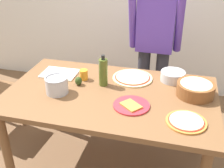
{
  "coord_description": "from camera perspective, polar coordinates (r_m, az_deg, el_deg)",
  "views": [
    {
      "loc": [
        0.48,
        -1.78,
        1.83
      ],
      "look_at": [
        0.0,
        0.05,
        0.81
      ],
      "focal_mm": 44.79,
      "sensor_mm": 36.0,
      "label": 1
    }
  ],
  "objects": [
    {
      "name": "ground",
      "position": [
        2.6,
        -0.29,
        -16.44
      ],
      "size": [
        8.0,
        8.0,
        0.0
      ],
      "primitive_type": "plane",
      "color": "brown"
    },
    {
      "name": "dining_table",
      "position": [
        2.18,
        -0.33,
        -3.86
      ],
      "size": [
        1.6,
        0.96,
        0.76
      ],
      "color": "brown",
      "rests_on": "ground"
    },
    {
      "name": "person_cook",
      "position": [
        2.7,
        8.72,
        8.72
      ],
      "size": [
        0.49,
        0.25,
        1.62
      ],
      "color": "#2D2D38",
      "rests_on": "ground"
    },
    {
      "name": "pizza_raw_on_board",
      "position": [
        2.34,
        4.2,
        1.3
      ],
      "size": [
        0.33,
        0.33,
        0.02
      ],
      "color": "beige",
      "rests_on": "dining_table"
    },
    {
      "name": "pizza_cooked_on_tray",
      "position": [
        1.87,
        14.91,
        -7.39
      ],
      "size": [
        0.26,
        0.26,
        0.02
      ],
      "color": "#C67A33",
      "rests_on": "dining_table"
    },
    {
      "name": "plate_with_slice",
      "position": [
        1.97,
        3.97,
        -4.37
      ],
      "size": [
        0.26,
        0.26,
        0.02
      ],
      "color": "red",
      "rests_on": "dining_table"
    },
    {
      "name": "popcorn_bowl",
      "position": [
        2.16,
        16.7,
        -0.8
      ],
      "size": [
        0.28,
        0.28,
        0.11
      ],
      "color": "brown",
      "rests_on": "dining_table"
    },
    {
      "name": "mixing_bowl_steel",
      "position": [
        2.35,
        12.3,
        1.59
      ],
      "size": [
        0.2,
        0.2,
        0.08
      ],
      "color": "#B7B7BC",
      "rests_on": "dining_table"
    },
    {
      "name": "olive_oil_bottle",
      "position": [
        2.2,
        -1.8,
        2.45
      ],
      "size": [
        0.07,
        0.07,
        0.26
      ],
      "color": "#47561E",
      "rests_on": "dining_table"
    },
    {
      "name": "steel_pot",
      "position": [
        2.15,
        -11.21,
        -0.19
      ],
      "size": [
        0.17,
        0.17,
        0.13
      ],
      "color": "#B7B7BC",
      "rests_on": "dining_table"
    },
    {
      "name": "cup_orange",
      "position": [
        2.33,
        -5.81,
        1.9
      ],
      "size": [
        0.07,
        0.07,
        0.08
      ],
      "primitive_type": "cylinder",
      "color": "orange",
      "rests_on": "dining_table"
    },
    {
      "name": "cutting_board_white",
      "position": [
        2.46,
        -10.64,
        2.13
      ],
      "size": [
        0.3,
        0.22,
        0.01
      ],
      "primitive_type": "cube",
      "rotation": [
        0.0,
        0.0,
        0.01
      ],
      "color": "white",
      "rests_on": "dining_table"
    },
    {
      "name": "avocado",
      "position": [
        2.25,
        -6.86,
        0.63
      ],
      "size": [
        0.06,
        0.06,
        0.07
      ],
      "primitive_type": "ellipsoid",
      "color": "#2D4219",
      "rests_on": "dining_table"
    }
  ]
}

